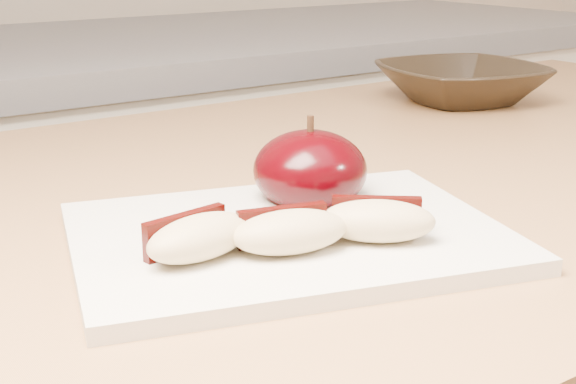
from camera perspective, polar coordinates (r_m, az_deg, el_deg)
back_cabinet at (r=1.39m, az=-19.55°, el=-9.98°), size 2.40×0.62×0.94m
cutting_board at (r=0.52m, az=0.00°, el=-3.20°), size 0.32×0.27×0.01m
apple_half at (r=0.57m, az=1.58°, el=1.57°), size 0.11×0.11×0.07m
apple_wedge_a at (r=0.47m, az=-6.38°, el=-3.18°), size 0.08×0.04×0.03m
apple_wedge_b at (r=0.48m, az=0.09°, el=-2.80°), size 0.08×0.05×0.03m
apple_wedge_c at (r=0.50m, az=6.36°, el=-2.01°), size 0.08×0.07×0.03m
bowl at (r=1.00m, az=12.19°, el=7.58°), size 0.23×0.23×0.05m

